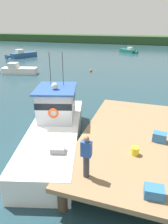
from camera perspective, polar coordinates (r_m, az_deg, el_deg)
ground_plane at (r=11.94m, az=-7.77°, el=-8.18°), size 200.00×200.00×0.00m
dock at (r=10.44m, az=16.66°, el=-7.17°), size 6.00×9.00×1.20m
main_fishing_boat at (r=11.45m, az=-7.77°, el=-3.86°), size 4.62×9.93×4.80m
crate_stack_near_edge at (r=10.11m, az=20.17°, el=-6.52°), size 0.65×0.51×0.43m
crate_single_far at (r=7.22m, az=18.77°, el=-20.20°), size 0.63×0.48×0.36m
bait_bucket at (r=8.89m, az=13.90°, el=-10.39°), size 0.32×0.32×0.34m
deckhand_by_the_boat at (r=7.17m, az=0.64°, el=-12.01°), size 0.36×0.22×1.63m
moored_boat_far_right at (r=29.05m, az=-18.11°, el=10.97°), size 5.73×2.41×1.43m
moored_boat_mid_harbor at (r=42.91m, az=-16.80°, el=14.92°), size 3.94×6.02×1.57m
moored_boat_outer_mooring at (r=49.29m, az=12.24°, el=16.22°), size 4.47×3.51×1.22m
mooring_buoy_outer at (r=28.91m, az=1.96°, el=11.38°), size 0.34×0.34×0.34m
far_shoreline at (r=71.41m, az=14.99°, el=18.71°), size 120.00×8.00×2.40m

